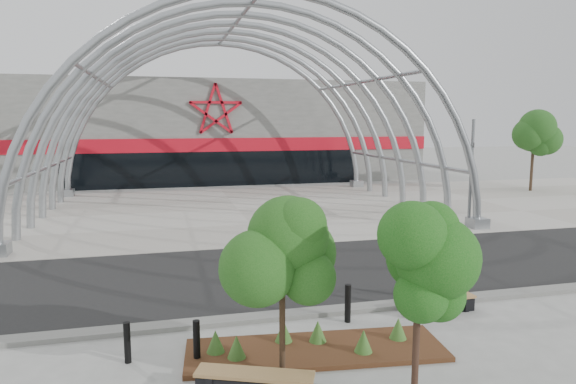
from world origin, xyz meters
TOP-DOWN VIEW (x-y plane):
  - ground at (0.00, 0.00)m, footprint 140.00×140.00m
  - road at (0.00, 3.50)m, footprint 140.00×7.00m
  - forecourt at (0.00, 15.50)m, footprint 60.00×17.00m
  - kerb at (0.00, -0.25)m, footprint 60.00×0.50m
  - arena_building at (0.00, 33.45)m, footprint 34.00×15.24m
  - vault_canopy at (0.00, 15.50)m, footprint 20.80×15.80m
  - planting_bed at (-1.04, -2.30)m, footprint 5.72×2.28m
  - signal_pole at (9.74, 8.30)m, footprint 0.35×0.70m
  - street_tree_0 at (-1.96, -3.40)m, footprint 1.57×1.57m
  - street_tree_1 at (0.08, -4.79)m, footprint 1.50×1.50m
  - bench_0 at (-2.56, -3.75)m, footprint 2.19×1.27m
  - bench_1 at (2.84, -0.90)m, footprint 1.99×0.55m
  - bollard_0 at (-4.88, -1.83)m, footprint 0.14×0.14m
  - bollard_1 at (-3.49, -2.18)m, footprint 0.15×0.15m
  - bollard_2 at (0.30, -0.91)m, footprint 0.15×0.15m
  - bollard_3 at (3.03, 0.02)m, footprint 0.16×0.16m
  - bollard_4 at (2.78, -0.81)m, footprint 0.18×0.18m
  - bg_tree_1 at (21.00, 18.00)m, footprint 2.70×2.70m

SIDE VIEW (x-z plane):
  - ground at x=0.00m, z-range 0.00..0.00m
  - road at x=0.00m, z-range 0.00..0.02m
  - vault_canopy at x=0.00m, z-range -10.16..10.20m
  - forecourt at x=0.00m, z-range 0.00..0.04m
  - kerb at x=0.00m, z-range 0.00..0.12m
  - planting_bed at x=-1.04m, z-range -0.15..0.44m
  - bench_1 at x=2.84m, z-range -0.01..0.41m
  - bench_0 at x=-2.56m, z-range -0.01..0.45m
  - bollard_0 at x=-4.88m, z-range 0.00..0.87m
  - bollard_1 at x=-3.49m, z-range 0.00..0.91m
  - bollard_2 at x=0.30m, z-range 0.00..0.96m
  - bollard_3 at x=3.03m, z-range 0.00..0.98m
  - bollard_4 at x=2.78m, z-range 0.00..1.15m
  - street_tree_1 at x=0.08m, z-range 0.77..4.31m
  - street_tree_0 at x=-1.96m, z-range 0.78..4.37m
  - signal_pole at x=9.74m, z-range 0.11..5.12m
  - arena_building at x=0.00m, z-range -0.01..7.99m
  - bg_tree_1 at x=21.00m, z-range 1.29..7.20m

